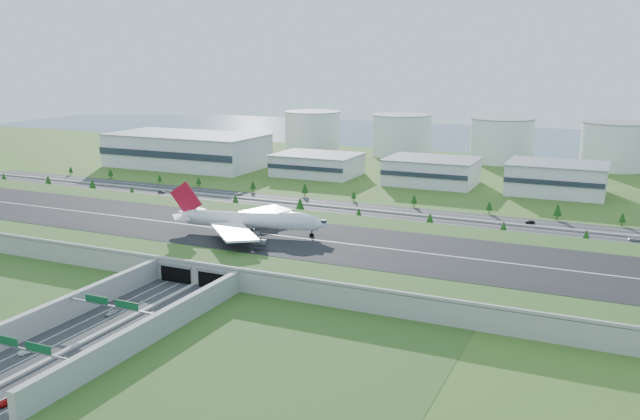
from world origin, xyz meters
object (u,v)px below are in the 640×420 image
at_px(car_0, 111,313).
at_px(car_5, 530,222).
at_px(fuel_tank_a, 313,131).
at_px(car_1, 27,351).
at_px(car_4, 162,192).
at_px(boeing_747, 250,220).
at_px(car_2, 181,302).
at_px(car_7, 238,194).
at_px(car_6, 635,239).
at_px(car_3, 7,402).

height_order(car_0, car_5, same).
xyz_separation_m(fuel_tank_a, car_5, (221.33, -208.50, -16.57)).
bearing_deg(car_1, car_4, 140.72).
xyz_separation_m(boeing_747, car_2, (11.39, -67.49, -13.48)).
height_order(car_1, car_7, car_1).
bearing_deg(car_6, car_2, 123.67).
bearing_deg(fuel_tank_a, car_6, -39.44).
height_order(car_2, car_6, car_6).
relative_size(car_1, car_5, 0.99).
bearing_deg(fuel_tank_a, car_0, -74.22).
distance_m(car_1, car_3, 30.41).
bearing_deg(car_6, car_1, 128.45).
bearing_deg(car_1, car_2, 94.19).
distance_m(car_3, car_5, 262.35).
xyz_separation_m(boeing_747, car_3, (13.50, -142.42, -13.48)).
distance_m(car_2, car_5, 194.92).
bearing_deg(car_5, car_6, 56.92).
relative_size(car_3, car_7, 1.04).
bearing_deg(fuel_tank_a, boeing_747, -69.56).
distance_m(fuel_tank_a, car_0, 412.81).
bearing_deg(car_2, car_0, 32.21).
relative_size(car_6, car_7, 1.11).
bearing_deg(boeing_747, car_6, 17.49).
height_order(car_6, car_7, car_6).
xyz_separation_m(fuel_tank_a, boeing_747, (116.22, -311.91, -3.13)).
relative_size(boeing_747, car_2, 12.88).
distance_m(car_1, car_6, 262.53).
height_order(car_4, car_5, car_5).
relative_size(car_5, car_7, 0.95).
xyz_separation_m(car_4, car_7, (46.78, 15.17, -0.05)).
height_order(car_1, car_2, car_1).
xyz_separation_m(car_2, car_7, (-82.28, 173.11, -0.03)).
relative_size(car_2, car_4, 1.20).
xyz_separation_m(car_2, car_5, (93.73, 170.90, 0.03)).
relative_size(car_1, car_3, 0.91).
relative_size(car_4, car_6, 0.82).
xyz_separation_m(car_1, car_3, (19.14, -23.63, -0.02)).
height_order(car_3, car_4, car_4).
xyz_separation_m(fuel_tank_a, car_2, (127.60, -379.41, -16.60)).
relative_size(car_1, car_6, 0.85).
xyz_separation_m(car_0, car_6, (158.19, 174.55, -0.02)).
distance_m(boeing_747, car_0, 86.18).
relative_size(car_4, car_7, 0.91).
distance_m(car_4, car_6, 271.80).
bearing_deg(car_5, car_3, -37.70).
height_order(fuel_tank_a, car_6, fuel_tank_a).
height_order(car_0, car_6, car_0).
height_order(car_3, car_5, car_5).
distance_m(boeing_747, car_2, 69.76).
bearing_deg(car_7, car_5, 68.72).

